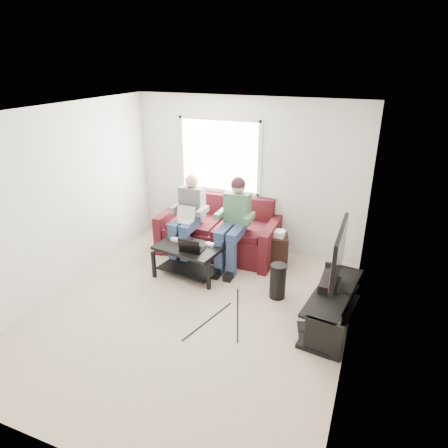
# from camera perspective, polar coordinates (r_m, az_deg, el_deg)

# --- Properties ---
(floor) EXTENTS (4.50, 4.50, 0.00)m
(floor) POSITION_cam_1_polar(r_m,az_deg,el_deg) (5.50, -4.79, -12.37)
(floor) COLOR #B7A68E
(floor) RESTS_ON ground
(ceiling) EXTENTS (4.50, 4.50, 0.00)m
(ceiling) POSITION_cam_1_polar(r_m,az_deg,el_deg) (4.54, -5.89, 15.56)
(ceiling) COLOR white
(ceiling) RESTS_ON wall_back
(wall_back) EXTENTS (4.50, 0.00, 4.50)m
(wall_back) POSITION_cam_1_polar(r_m,az_deg,el_deg) (6.84, 3.32, 6.95)
(wall_back) COLOR silver
(wall_back) RESTS_ON floor
(wall_front) EXTENTS (4.50, 0.00, 4.50)m
(wall_front) POSITION_cam_1_polar(r_m,az_deg,el_deg) (3.30, -23.77, -13.86)
(wall_front) COLOR silver
(wall_front) RESTS_ON floor
(wall_left) EXTENTS (0.00, 4.50, 4.50)m
(wall_left) POSITION_cam_1_polar(r_m,az_deg,el_deg) (6.01, -22.57, 2.95)
(wall_left) COLOR silver
(wall_left) RESTS_ON floor
(wall_right) EXTENTS (0.00, 4.50, 4.50)m
(wall_right) POSITION_cam_1_polar(r_m,az_deg,el_deg) (4.40, 18.66, -3.53)
(wall_right) COLOR silver
(wall_right) RESTS_ON floor
(window) EXTENTS (1.48, 0.04, 1.28)m
(window) POSITION_cam_1_polar(r_m,az_deg,el_deg) (6.92, -0.66, 9.74)
(window) COLOR white
(window) RESTS_ON wall_back
(sofa) EXTENTS (2.03, 1.02, 0.95)m
(sofa) POSITION_cam_1_polar(r_m,az_deg,el_deg) (6.90, -0.65, -1.32)
(sofa) COLOR #4B1217
(sofa) RESTS_ON floor
(person_left) EXTENTS (0.40, 0.70, 1.40)m
(person_left) POSITION_cam_1_polar(r_m,az_deg,el_deg) (6.57, -5.16, 1.42)
(person_left) COLOR navy
(person_left) RESTS_ON sofa
(person_right) EXTENTS (0.40, 0.71, 1.44)m
(person_right) POSITION_cam_1_polar(r_m,az_deg,el_deg) (6.26, 1.45, 1.01)
(person_right) COLOR navy
(person_right) RESTS_ON sofa
(laptop_silver) EXTENTS (0.36, 0.28, 0.24)m
(laptop_silver) POSITION_cam_1_polar(r_m,az_deg,el_deg) (6.45, -5.77, 0.88)
(laptop_silver) COLOR silver
(laptop_silver) RESTS_ON person_left
(coffee_table) EXTENTS (1.06, 0.74, 0.49)m
(coffee_table) POSITION_cam_1_polar(r_m,az_deg,el_deg) (6.17, -5.13, -4.27)
(coffee_table) COLOR black
(coffee_table) RESTS_ON floor
(laptop_black) EXTENTS (0.36, 0.26, 0.24)m
(laptop_black) POSITION_cam_1_polar(r_m,az_deg,el_deg) (5.95, -4.52, -2.68)
(laptop_black) COLOR black
(laptop_black) RESTS_ON coffee_table
(controller_a) EXTENTS (0.16, 0.12, 0.04)m
(controller_a) POSITION_cam_1_polar(r_m,az_deg,el_deg) (6.32, -6.95, -2.18)
(controller_a) COLOR silver
(controller_a) RESTS_ON coffee_table
(controller_b) EXTENTS (0.16, 0.12, 0.04)m
(controller_b) POSITION_cam_1_polar(r_m,az_deg,el_deg) (6.29, -5.25, -2.23)
(controller_b) COLOR black
(controller_b) RESTS_ON coffee_table
(controller_c) EXTENTS (0.15, 0.11, 0.04)m
(controller_c) POSITION_cam_1_polar(r_m,az_deg,el_deg) (6.11, -2.02, -2.94)
(controller_c) COLOR gray
(controller_c) RESTS_ON coffee_table
(tv_stand) EXTENTS (0.62, 1.48, 0.47)m
(tv_stand) POSITION_cam_1_polar(r_m,az_deg,el_deg) (5.36, 15.13, -11.48)
(tv_stand) COLOR black
(tv_stand) RESTS_ON floor
(tv) EXTENTS (0.12, 1.10, 0.81)m
(tv) POSITION_cam_1_polar(r_m,az_deg,el_deg) (5.09, 16.08, -4.14)
(tv) COLOR black
(tv) RESTS_ON tv_stand
(soundbar) EXTENTS (0.12, 0.50, 0.10)m
(soundbar) POSITION_cam_1_polar(r_m,az_deg,el_deg) (5.30, 14.33, -7.91)
(soundbar) COLOR black
(soundbar) RESTS_ON tv_stand
(drink_cup) EXTENTS (0.08, 0.08, 0.12)m
(drink_cup) POSITION_cam_1_polar(r_m,az_deg,el_deg) (5.75, 15.83, -5.38)
(drink_cup) COLOR #966640
(drink_cup) RESTS_ON tv_stand
(console_white) EXTENTS (0.30, 0.22, 0.06)m
(console_white) POSITION_cam_1_polar(r_m,az_deg,el_deg) (5.00, 14.57, -13.28)
(console_white) COLOR silver
(console_white) RESTS_ON tv_stand
(console_grey) EXTENTS (0.34, 0.26, 0.08)m
(console_grey) POSITION_cam_1_polar(r_m,az_deg,el_deg) (5.58, 15.65, -9.15)
(console_grey) COLOR gray
(console_grey) RESTS_ON tv_stand
(console_black) EXTENTS (0.38, 0.30, 0.07)m
(console_black) POSITION_cam_1_polar(r_m,az_deg,el_deg) (5.28, 15.14, -11.10)
(console_black) COLOR black
(console_black) RESTS_ON tv_stand
(subwoofer) EXTENTS (0.22, 0.22, 0.51)m
(subwoofer) POSITION_cam_1_polar(r_m,az_deg,el_deg) (5.70, 7.69, -8.10)
(subwoofer) COLOR black
(subwoofer) RESTS_ON floor
(keyboard_floor) EXTENTS (0.28, 0.49, 0.03)m
(keyboard_floor) POSITION_cam_1_polar(r_m,az_deg,el_deg) (5.19, 11.43, -15.09)
(keyboard_floor) COLOR black
(keyboard_floor) RESTS_ON floor
(end_table) EXTENTS (0.34, 0.34, 0.61)m
(end_table) POSITION_cam_1_polar(r_m,az_deg,el_deg) (6.54, 7.53, -3.63)
(end_table) COLOR black
(end_table) RESTS_ON floor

